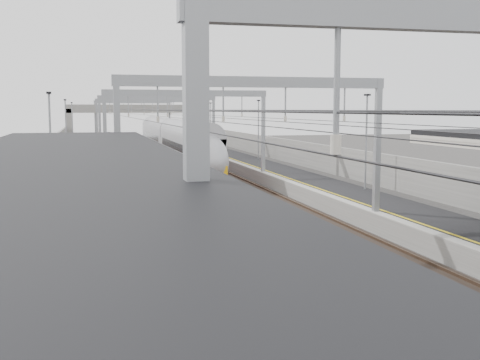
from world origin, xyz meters
TOP-DOWN VIEW (x-y plane):
  - platform_left at (-8.00, 45.00)m, footprint 4.00×120.00m
  - platform_right at (8.00, 45.00)m, footprint 4.00×120.00m
  - tracks at (0.00, 45.00)m, footprint 11.40×140.00m
  - overhead_line at (0.00, 51.62)m, footprint 13.00×140.00m
  - canopy_left at (-8.02, 2.99)m, footprint 4.40×30.00m
  - overbridge at (0.00, 100.00)m, footprint 22.00×2.20m
  - wall_left at (-11.20, 45.00)m, footprint 0.30×120.00m
  - wall_right at (11.20, 45.00)m, footprint 0.30×120.00m
  - train at (1.50, 59.42)m, footprint 2.57×46.76m
  - signal_green at (-5.20, 66.64)m, footprint 0.32×0.32m
  - signal_red_near at (3.20, 68.49)m, footprint 0.32×0.32m
  - signal_red_far at (5.40, 73.54)m, footprint 0.32×0.32m

SIDE VIEW (x-z plane):
  - tracks at x=0.00m, z-range -0.05..0.15m
  - platform_left at x=-8.00m, z-range 0.00..1.00m
  - platform_right at x=8.00m, z-range 0.00..1.00m
  - wall_left at x=-11.20m, z-range 0.00..3.20m
  - wall_right at x=11.20m, z-range 0.00..3.20m
  - train at x=1.50m, z-range -0.03..4.03m
  - signal_green at x=-5.20m, z-range 0.68..4.15m
  - signal_red_near at x=3.20m, z-range 0.68..4.15m
  - signal_red_far at x=5.40m, z-range 0.68..4.15m
  - canopy_left at x=-8.02m, z-range 2.97..7.21m
  - overbridge at x=0.00m, z-range 1.86..8.76m
  - overhead_line at x=0.00m, z-range 2.84..9.44m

